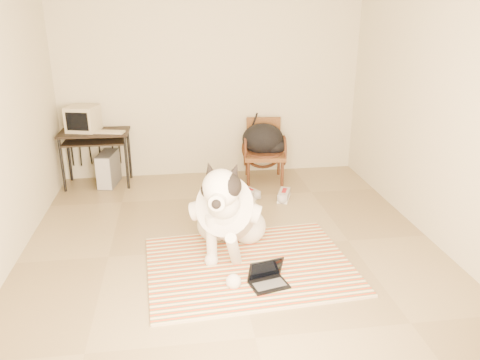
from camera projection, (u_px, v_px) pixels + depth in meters
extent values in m
plane|color=#8E7B57|center=(232.00, 248.00, 4.53)|extent=(4.50, 4.50, 0.00)
plane|color=beige|center=(211.00, 76.00, 6.15)|extent=(4.50, 0.00, 4.50)
plane|color=beige|center=(296.00, 222.00, 1.98)|extent=(4.50, 0.00, 4.50)
plane|color=beige|center=(446.00, 105.00, 4.32)|extent=(0.00, 4.50, 4.50)
cube|color=#CF431C|center=(265.00, 300.00, 3.72)|extent=(1.82, 0.40, 0.02)
cube|color=#347F41|center=(257.00, 282.00, 3.97)|extent=(1.82, 0.40, 0.02)
cube|color=#634480|center=(249.00, 265.00, 4.22)|extent=(1.82, 0.40, 0.02)
cube|color=gold|center=(243.00, 251.00, 4.47)|extent=(1.82, 0.40, 0.02)
cube|color=beige|center=(237.00, 237.00, 4.73)|extent=(1.82, 0.40, 0.02)
sphere|color=white|center=(215.00, 224.00, 4.64)|extent=(0.35, 0.35, 0.35)
sphere|color=white|center=(248.00, 226.00, 4.60)|extent=(0.35, 0.35, 0.35)
ellipsoid|color=white|center=(231.00, 223.00, 4.59)|extent=(0.43, 0.39, 0.35)
ellipsoid|color=white|center=(228.00, 210.00, 4.32)|extent=(0.63, 0.88, 0.75)
cylinder|color=silver|center=(228.00, 209.00, 4.33)|extent=(0.68, 0.79, 0.69)
sphere|color=white|center=(223.00, 203.00, 4.05)|extent=(0.29, 0.29, 0.29)
sphere|color=white|center=(221.00, 188.00, 3.88)|extent=(0.32, 0.32, 0.32)
ellipsoid|color=black|center=(227.00, 186.00, 3.87)|extent=(0.25, 0.28, 0.23)
cylinder|color=white|center=(218.00, 200.00, 3.77)|extent=(0.17, 0.20, 0.13)
sphere|color=black|center=(216.00, 204.00, 3.69)|extent=(0.08, 0.08, 0.08)
cone|color=black|center=(210.00, 170.00, 3.92)|extent=(0.17, 0.19, 0.20)
cone|color=black|center=(235.00, 171.00, 3.89)|extent=(0.17, 0.18, 0.20)
torus|color=white|center=(223.00, 198.00, 4.01)|extent=(0.31, 0.22, 0.26)
cylinder|color=white|center=(211.00, 239.00, 4.17)|extent=(0.13, 0.16, 0.48)
cylinder|color=white|center=(234.00, 251.00, 4.03)|extent=(0.21, 0.44, 0.49)
sphere|color=white|center=(211.00, 260.00, 4.22)|extent=(0.12, 0.12, 0.12)
sphere|color=white|center=(234.00, 282.00, 3.87)|extent=(0.13, 0.13, 0.13)
cone|color=black|center=(234.00, 223.00, 4.93)|extent=(0.11, 0.48, 0.12)
cube|color=black|center=(269.00, 285.00, 3.89)|extent=(0.35, 0.28, 0.02)
cube|color=#4E4E51|center=(270.00, 284.00, 3.88)|extent=(0.28, 0.18, 0.00)
cube|color=black|center=(266.00, 269.00, 3.92)|extent=(0.31, 0.14, 0.20)
cube|color=black|center=(266.00, 269.00, 3.91)|extent=(0.28, 0.12, 0.18)
cube|color=black|center=(94.00, 132.00, 5.93)|extent=(0.87, 0.49, 0.03)
cube|color=black|center=(94.00, 142.00, 5.92)|extent=(0.77, 0.39, 0.02)
cylinder|color=black|center=(62.00, 166.00, 5.82)|extent=(0.03, 0.03, 0.69)
cylinder|color=black|center=(69.00, 156.00, 6.19)|extent=(0.03, 0.03, 0.69)
cylinder|color=black|center=(127.00, 163.00, 5.92)|extent=(0.03, 0.03, 0.69)
cylinder|color=black|center=(129.00, 154.00, 6.29)|extent=(0.03, 0.03, 0.69)
cube|color=#B8AD90|center=(83.00, 119.00, 5.90)|extent=(0.43, 0.42, 0.32)
cube|color=black|center=(77.00, 122.00, 5.74)|extent=(0.27, 0.09, 0.22)
cube|color=#B8AD90|center=(109.00, 132.00, 5.85)|extent=(0.39, 0.22, 0.02)
cube|color=#4E4E51|center=(109.00, 169.00, 6.10)|extent=(0.27, 0.48, 0.43)
cube|color=#B0B0B5|center=(103.00, 175.00, 5.89)|extent=(0.18, 0.04, 0.41)
cube|color=brown|center=(264.00, 155.00, 6.20)|extent=(0.59, 0.57, 0.06)
cylinder|color=black|center=(264.00, 152.00, 6.19)|extent=(0.50, 0.50, 0.04)
cube|color=brown|center=(263.00, 132.00, 6.34)|extent=(0.46, 0.09, 0.40)
cylinder|color=black|center=(248.00, 174.00, 6.06)|extent=(0.04, 0.04, 0.33)
cylinder|color=black|center=(247.00, 163.00, 6.47)|extent=(0.04, 0.04, 0.33)
cylinder|color=black|center=(282.00, 174.00, 6.07)|extent=(0.04, 0.04, 0.33)
cylinder|color=black|center=(279.00, 163.00, 6.48)|extent=(0.04, 0.04, 0.33)
ellipsoid|color=black|center=(263.00, 139.00, 6.15)|extent=(0.55, 0.45, 0.40)
ellipsoid|color=black|center=(274.00, 145.00, 6.15)|extent=(0.34, 0.28, 0.23)
cube|color=white|center=(250.00, 195.00, 5.78)|extent=(0.24, 0.29, 0.03)
cube|color=gray|center=(250.00, 192.00, 5.77)|extent=(0.23, 0.28, 0.09)
cube|color=maroon|center=(250.00, 190.00, 5.75)|extent=(0.11, 0.14, 0.02)
cube|color=white|center=(284.00, 198.00, 5.69)|extent=(0.23, 0.33, 0.03)
cube|color=gray|center=(284.00, 195.00, 5.68)|extent=(0.22, 0.32, 0.10)
cube|color=maroon|center=(284.00, 192.00, 5.66)|extent=(0.10, 0.16, 0.02)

